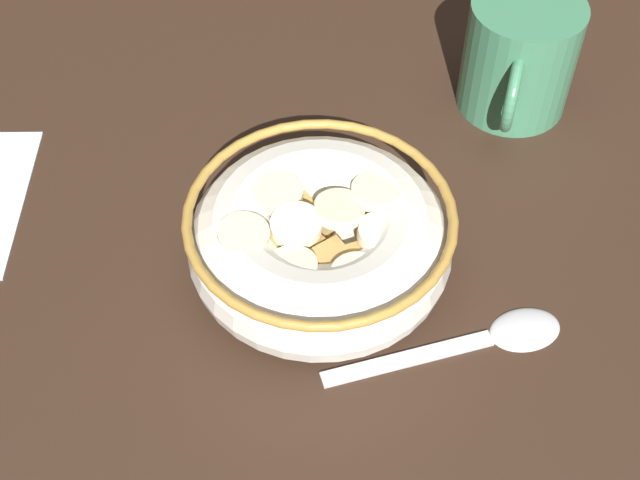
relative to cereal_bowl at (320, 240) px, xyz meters
The scene contains 4 objects.
ground_plane 4.02cm from the cereal_bowl, 52.85° to the right, with size 106.06×106.06×2.00cm, color #332116.
cereal_bowl is the anchor object (origin of this frame).
spoon 11.54cm from the cereal_bowl, 79.38° to the left, with size 9.22×13.43×0.80cm.
coffee_mug 20.68cm from the cereal_bowl, 153.34° to the left, with size 10.49×7.79×8.22cm.
Camera 1 is at (31.32, 8.46, 42.69)cm, focal length 48.91 mm.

